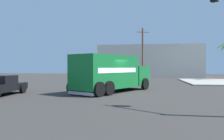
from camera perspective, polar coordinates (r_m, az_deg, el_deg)
name	(u,v)px	position (r m, az deg, el deg)	size (l,w,h in m)	color
ground_plane	(112,92)	(17.96, 0.04, -5.53)	(100.00, 100.00, 0.00)	#33302D
delivery_truck	(112,73)	(18.24, -0.11, -0.77)	(5.88, 7.96, 2.84)	#146B2D
utility_pole	(143,52)	(40.22, 7.57, 4.30)	(2.02, 1.10, 8.65)	brown
building_backdrop	(149,61)	(46.03, 9.20, 2.13)	(19.68, 6.00, 6.17)	beige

